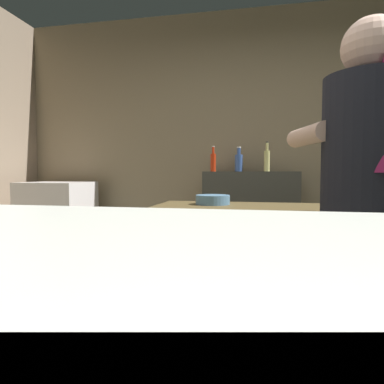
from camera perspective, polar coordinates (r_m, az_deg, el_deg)
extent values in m
cube|color=#8E7B5D|center=(3.42, 13.35, 6.99)|extent=(5.20, 0.10, 2.70)
cube|color=brown|center=(2.02, 25.05, -15.97)|extent=(2.10, 0.60, 0.94)
cube|color=#3F3E37|center=(3.18, 9.84, -6.85)|extent=(0.85, 0.36, 1.13)
cube|color=white|center=(3.59, -21.71, -6.70)|extent=(0.59, 0.55, 1.03)
cube|color=#262626|center=(3.23, -21.44, -6.87)|extent=(0.03, 0.03, 0.37)
cube|color=#D84C4C|center=(3.39, -25.60, -5.24)|extent=(0.10, 0.01, 0.12)
cube|color=#2D3438|center=(1.60, 26.91, -21.53)|extent=(0.28, 0.20, 0.92)
cylinder|color=black|center=(1.46, 27.68, 6.08)|extent=(0.34, 0.34, 0.56)
sphere|color=#CBA38E|center=(1.53, 28.11, 20.87)|extent=(0.22, 0.22, 0.22)
cylinder|color=#CBA38E|center=(1.53, 19.12, 9.03)|extent=(0.16, 0.33, 0.08)
cylinder|color=slate|center=(1.98, 3.54, -1.30)|extent=(0.20, 0.20, 0.05)
cylinder|color=#D1CB78|center=(3.13, 12.55, 5.11)|extent=(0.05, 0.05, 0.19)
cylinder|color=#D1CB78|center=(3.13, 12.58, 7.48)|extent=(0.02, 0.02, 0.07)
cylinder|color=#333333|center=(3.14, 12.59, 8.23)|extent=(0.03, 0.03, 0.01)
cylinder|color=red|center=(3.21, 3.59, 4.96)|extent=(0.05, 0.05, 0.17)
cylinder|color=red|center=(3.21, 3.60, 7.04)|extent=(0.02, 0.02, 0.07)
cylinder|color=white|center=(3.21, 3.60, 7.70)|extent=(0.03, 0.03, 0.01)
cylinder|color=#385797|center=(3.21, 7.91, 4.86)|extent=(0.07, 0.07, 0.16)
cylinder|color=#385797|center=(3.21, 7.93, 6.82)|extent=(0.03, 0.03, 0.06)
cylinder|color=silver|center=(3.22, 7.93, 7.48)|extent=(0.04, 0.04, 0.01)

